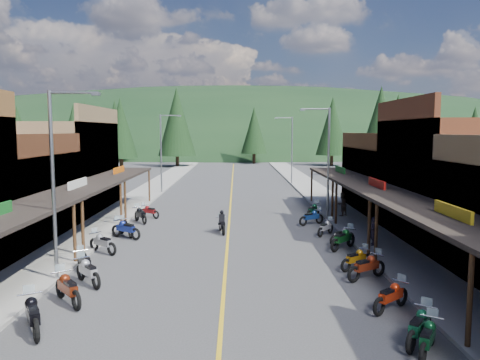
{
  "coord_description": "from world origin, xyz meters",
  "views": [
    {
      "loc": [
        0.5,
        -25.3,
        6.35
      ],
      "look_at": [
        0.76,
        6.61,
        3.0
      ],
      "focal_mm": 35.0,
      "sensor_mm": 36.0,
      "label": 1
    }
  ],
  "objects_px": {
    "pine_2": "(177,122)",
    "pine_4": "(332,126)",
    "streetlight_3": "(291,147)",
    "pine_7": "(85,127)",
    "bike_west_5": "(88,270)",
    "pedestrian_east_b": "(342,204)",
    "bike_east_2": "(428,336)",
    "bike_west_4": "(68,287)",
    "pine_11": "(381,125)",
    "bike_east_9": "(326,227)",
    "bike_west_9": "(126,227)",
    "bike_east_8": "(342,235)",
    "bike_west_11": "(149,211)",
    "pine_10": "(121,128)",
    "bike_west_10": "(140,214)",
    "bike_east_4": "(391,295)",
    "pine_6": "(474,130)",
    "streetlight_1": "(162,150)",
    "pine_0": "(18,130)",
    "bike_west_7": "(103,242)",
    "bike_west_8": "(126,228)",
    "shop_west_3": "(54,167)",
    "shop_east_2": "(464,180)",
    "streetlight_2": "(326,158)",
    "bike_east_7": "(343,238)",
    "pine_1": "(115,127)",
    "pine_8": "(74,134)",
    "bike_east_3": "(419,325)",
    "bike_west_3": "(33,313)",
    "bike_east_5": "(367,265)",
    "streetlight_0": "(56,177)",
    "shop_east_3": "(404,180)",
    "bike_east_11": "(313,210)",
    "pine_9": "(393,131)",
    "rider_on_bike": "(222,224)",
    "bike_east_10": "(311,216)",
    "pine_5": "(398,123)"
  },
  "relations": [
    {
      "from": "pine_4",
      "to": "bike_east_7",
      "type": "xyz_separation_m",
      "value": [
        -11.76,
        -60.73,
        -6.59
      ]
    },
    {
      "from": "pine_2",
      "to": "bike_west_8",
      "type": "height_order",
      "value": "pine_2"
    },
    {
      "from": "pine_7",
      "to": "bike_west_10",
      "type": "relative_size",
      "value": 5.84
    },
    {
      "from": "pine_6",
      "to": "pine_11",
      "type": "height_order",
      "value": "pine_11"
    },
    {
      "from": "pine_6",
      "to": "bike_east_2",
      "type": "height_order",
      "value": "pine_6"
    },
    {
      "from": "pine_0",
      "to": "pine_9",
      "type": "bearing_deg",
      "value": -14.88
    },
    {
      "from": "pine_11",
      "to": "bike_east_9",
      "type": "xyz_separation_m",
      "value": [
        -14.05,
        -35.32,
        -6.65
      ]
    },
    {
      "from": "bike_west_10",
      "to": "bike_east_4",
      "type": "relative_size",
      "value": 1.05
    },
    {
      "from": "streetlight_2",
      "to": "pine_0",
      "type": "relative_size",
      "value": 0.73
    },
    {
      "from": "pine_2",
      "to": "bike_east_2",
      "type": "bearing_deg",
      "value": -77.3
    },
    {
      "from": "pine_8",
      "to": "bike_east_5",
      "type": "xyz_separation_m",
      "value": [
        28.09,
        -45.84,
        -5.36
      ]
    },
    {
      "from": "shop_east_3",
      "to": "bike_east_8",
      "type": "distance_m",
      "value": 13.25
    },
    {
      "from": "pine_6",
      "to": "bike_west_11",
      "type": "xyz_separation_m",
      "value": [
        -51.87,
        -55.46,
        -5.95
      ]
    },
    {
      "from": "pine_10",
      "to": "bike_west_7",
      "type": "bearing_deg",
      "value": -77.35
    },
    {
      "from": "bike_west_9",
      "to": "streetlight_0",
      "type": "bearing_deg",
      "value": -130.03
    },
    {
      "from": "bike_west_11",
      "to": "pine_10",
      "type": "bearing_deg",
      "value": 51.71
    },
    {
      "from": "pine_1",
      "to": "pine_4",
      "type": "distance_m",
      "value": 43.17
    },
    {
      "from": "pine_11",
      "to": "bike_east_8",
      "type": "bearing_deg",
      "value": -109.81
    },
    {
      "from": "bike_west_4",
      "to": "bike_east_4",
      "type": "bearing_deg",
      "value": -43.01
    },
    {
      "from": "streetlight_3",
      "to": "bike_east_8",
      "type": "relative_size",
      "value": 4.28
    },
    {
      "from": "streetlight_3",
      "to": "bike_west_10",
      "type": "distance_m",
      "value": 26.95
    },
    {
      "from": "pine_0",
      "to": "bike_east_10",
      "type": "relative_size",
      "value": 5.34
    },
    {
      "from": "shop_west_3",
      "to": "shop_east_2",
      "type": "bearing_deg",
      "value": -19.2
    },
    {
      "from": "bike_west_11",
      "to": "bike_east_5",
      "type": "xyz_separation_m",
      "value": [
        11.96,
        -14.38,
        0.08
      ]
    },
    {
      "from": "pine_2",
      "to": "pine_4",
      "type": "height_order",
      "value": "pine_2"
    },
    {
      "from": "bike_west_5",
      "to": "bike_west_9",
      "type": "distance_m",
      "value": 9.06
    },
    {
      "from": "bike_east_7",
      "to": "rider_on_bike",
      "type": "xyz_separation_m",
      "value": [
        -6.64,
        4.1,
        -0.04
      ]
    },
    {
      "from": "shop_east_2",
      "to": "streetlight_1",
      "type": "height_order",
      "value": "shop_east_2"
    },
    {
      "from": "pine_11",
      "to": "bike_west_11",
      "type": "bearing_deg",
      "value": -131.29
    },
    {
      "from": "bike_east_7",
      "to": "bike_west_7",
      "type": "bearing_deg",
      "value": -132.99
    },
    {
      "from": "bike_east_5",
      "to": "pine_0",
      "type": "bearing_deg",
      "value": -178.28
    },
    {
      "from": "bike_west_10",
      "to": "bike_east_3",
      "type": "height_order",
      "value": "bike_west_10"
    },
    {
      "from": "pine_0",
      "to": "bike_east_4",
      "type": "xyz_separation_m",
      "value": [
        45.97,
        -71.36,
        -5.9
      ]
    },
    {
      "from": "bike_west_5",
      "to": "pedestrian_east_b",
      "type": "xyz_separation_m",
      "value": [
        13.89,
        14.9,
        0.4
      ]
    },
    {
      "from": "streetlight_3",
      "to": "pine_7",
      "type": "xyz_separation_m",
      "value": [
        -38.95,
        46.0,
        2.78
      ]
    },
    {
      "from": "pine_5",
      "to": "bike_east_5",
      "type": "distance_m",
      "value": 83.02
    },
    {
      "from": "pine_4",
      "to": "bike_west_11",
      "type": "height_order",
      "value": "pine_4"
    },
    {
      "from": "streetlight_1",
      "to": "pine_0",
      "type": "distance_m",
      "value": 51.93
    },
    {
      "from": "pine_10",
      "to": "bike_west_9",
      "type": "distance_m",
      "value": 49.23
    },
    {
      "from": "bike_west_7",
      "to": "bike_west_8",
      "type": "bearing_deg",
      "value": 32.16
    },
    {
      "from": "bike_west_3",
      "to": "bike_west_9",
      "type": "xyz_separation_m",
      "value": [
        -0.26,
        13.67,
        -0.07
      ]
    },
    {
      "from": "streetlight_3",
      "to": "pine_7",
      "type": "distance_m",
      "value": 60.34
    },
    {
      "from": "streetlight_2",
      "to": "pine_4",
      "type": "height_order",
      "value": "pine_4"
    },
    {
      "from": "pine_7",
      "to": "pine_10",
      "type": "xyz_separation_m",
      "value": [
        14.0,
        -26.0,
        -0.45
      ]
    },
    {
      "from": "streetlight_2",
      "to": "bike_east_8",
      "type": "distance_m",
      "value": 8.55
    },
    {
      "from": "bike_west_3",
      "to": "bike_east_11",
      "type": "distance_m",
      "value": 22.86
    },
    {
      "from": "streetlight_0",
      "to": "bike_east_4",
      "type": "relative_size",
      "value": 3.91
    },
    {
      "from": "bike_east_7",
      "to": "bike_east_2",
      "type": "bearing_deg",
      "value": -47.62
    },
    {
      "from": "streetlight_3",
      "to": "bike_west_4",
      "type": "distance_m",
      "value": 40.81
    },
    {
      "from": "pine_8",
      "to": "bike_west_7",
      "type": "distance_m",
      "value": 44.56
    }
  ]
}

